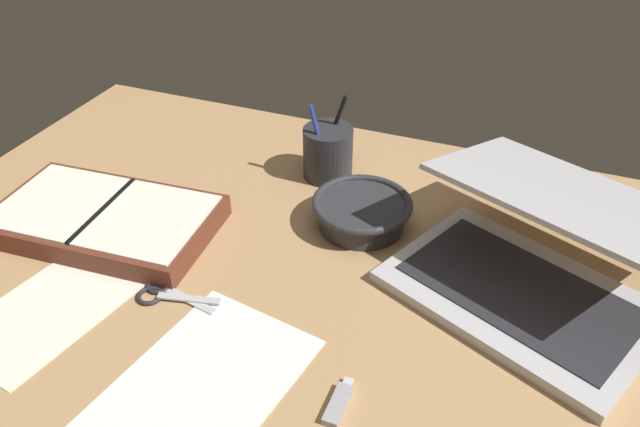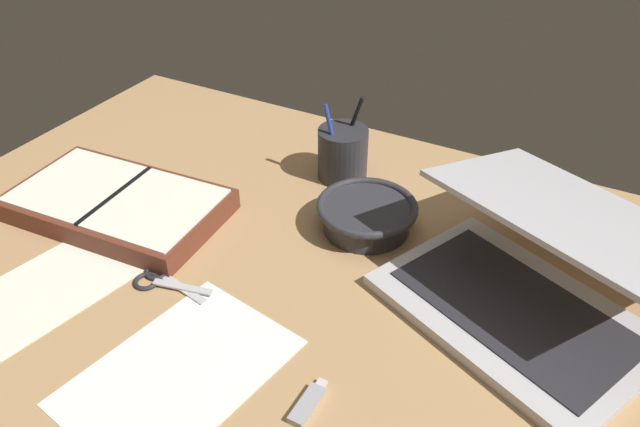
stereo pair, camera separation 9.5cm
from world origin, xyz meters
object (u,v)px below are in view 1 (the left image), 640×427
at_px(bowl, 362,211).
at_px(scissors, 163,292).
at_px(laptop, 537,261).
at_px(pen_cup, 328,152).
at_px(planner, 105,219).

distance_m(bowl, scissors, 0.34).
height_order(laptop, pen_cup, laptop).
relative_size(bowl, scissors, 1.35).
distance_m(laptop, bowl, 0.29).
distance_m(laptop, scissors, 0.54).
xyz_separation_m(bowl, planner, (-0.39, -0.16, -0.01)).
height_order(planner, scissors, planner).
xyz_separation_m(pen_cup, scissors, (-0.11, -0.39, -0.05)).
distance_m(laptop, pen_cup, 0.43).
bearing_deg(planner, bowl, 19.11).
height_order(bowl, scissors, bowl).
relative_size(pen_cup, scissors, 1.26).
bearing_deg(scissors, laptop, 21.53).
bearing_deg(bowl, pen_cup, 130.64).
xyz_separation_m(laptop, scissors, (-0.50, -0.21, -0.05)).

